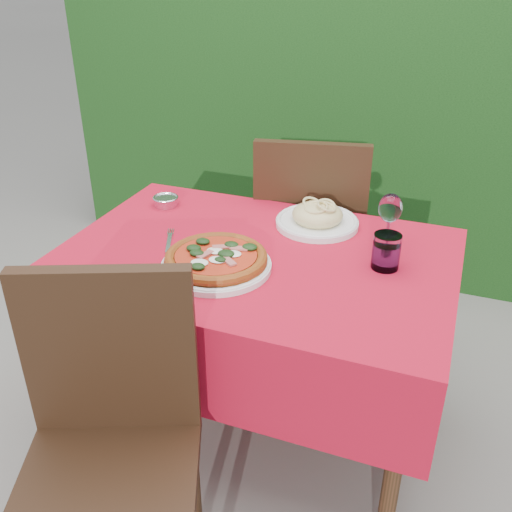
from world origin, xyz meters
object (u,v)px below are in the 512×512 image
(pasta_plate, at_px, (317,218))
(water_glass, at_px, (386,253))
(fork, at_px, (169,243))
(wine_glass, at_px, (390,210))
(pizza_plate, at_px, (216,260))
(chair_near, at_px, (110,434))
(chair_far, at_px, (310,232))
(steel_ramekin, at_px, (166,202))

(pasta_plate, height_order, water_glass, water_glass)
(fork, bearing_deg, pasta_plate, 12.19)
(pasta_plate, relative_size, wine_glass, 1.55)
(pizza_plate, bearing_deg, chair_near, -95.69)
(water_glass, bearing_deg, chair_far, 125.64)
(water_glass, height_order, wine_glass, wine_glass)
(fork, bearing_deg, steel_ramekin, 96.09)
(steel_ramekin, bearing_deg, chair_far, 36.06)
(chair_near, xyz_separation_m, chair_far, (0.15, 1.27, 0.01))
(wine_glass, xyz_separation_m, fork, (-0.68, -0.23, -0.13))
(chair_far, height_order, water_glass, chair_far)
(pizza_plate, height_order, wine_glass, wine_glass)
(chair_far, distance_m, pasta_plate, 0.40)
(wine_glass, relative_size, fork, 0.98)
(chair_near, bearing_deg, water_glass, 31.08)
(chair_near, distance_m, water_glass, 0.94)
(pasta_plate, relative_size, steel_ramekin, 3.28)
(fork, bearing_deg, wine_glass, -5.28)
(chair_far, bearing_deg, pasta_plate, 97.00)
(chair_near, relative_size, water_glass, 8.63)
(pasta_plate, bearing_deg, chair_far, 108.76)
(pasta_plate, distance_m, steel_ramekin, 0.59)
(water_glass, bearing_deg, chair_near, -126.17)
(wine_glass, bearing_deg, chair_far, 132.65)
(pizza_plate, relative_size, pasta_plate, 1.16)
(chair_far, distance_m, water_glass, 0.70)
(pizza_plate, bearing_deg, fork, 155.97)
(chair_far, relative_size, fork, 5.10)
(pasta_plate, distance_m, water_glass, 0.35)
(steel_ramekin, bearing_deg, pizza_plate, -44.63)
(pizza_plate, relative_size, steel_ramekin, 3.80)
(wine_glass, distance_m, steel_ramekin, 0.85)
(water_glass, relative_size, wine_glass, 0.59)
(chair_near, relative_size, wine_glass, 5.12)
(steel_ramekin, bearing_deg, wine_glass, -3.08)
(chair_far, height_order, pasta_plate, chair_far)
(fork, height_order, steel_ramekin, steel_ramekin)
(pizza_plate, xyz_separation_m, pasta_plate, (0.21, 0.41, 0.00))
(chair_far, relative_size, water_glass, 8.79)
(pasta_plate, relative_size, water_glass, 2.62)
(chair_far, xyz_separation_m, steel_ramekin, (-0.48, -0.35, 0.20))
(chair_far, bearing_deg, chair_near, 71.37)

